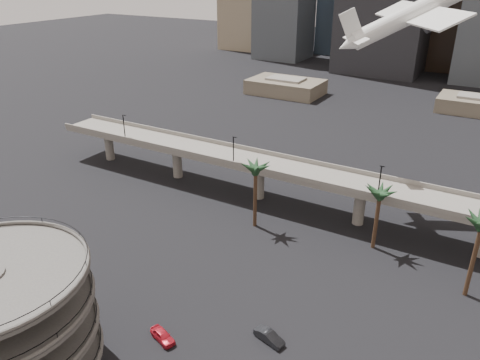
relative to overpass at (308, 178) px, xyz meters
The scene contains 6 objects.
overpass is the anchor object (origin of this frame).
palm_trees 17.90m from the overpass, 36.44° to the right, with size 42.40×10.40×14.00m.
low_buildings 87.69m from the overpass, 85.49° to the left, with size 135.00×27.50×6.80m.
airborne_jet 38.09m from the overpass, 51.17° to the left, with size 28.28×27.60×17.41m.
car_a 44.62m from the overpass, 92.58° to the right, with size 1.74×4.33×1.48m, color red.
car_b 39.00m from the overpass, 74.19° to the right, with size 1.58×4.53×1.49m, color black.
Camera 1 is at (31.52, -25.50, 46.12)m, focal length 35.00 mm.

